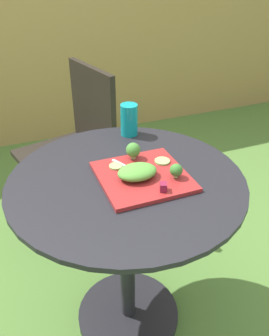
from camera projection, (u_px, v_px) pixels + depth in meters
ground_plane at (128, 317)px, 1.60m from camera, size 12.00×12.00×0.00m
bamboo_fence at (37, 40)px, 2.69m from camera, size 8.00×0.08×1.64m
patio_table at (127, 244)px, 1.36m from camera, size 0.81×0.81×0.75m
patio_chair at (77, 138)px, 1.94m from camera, size 0.54×0.54×0.90m
salad_plate at (143, 176)px, 1.20m from camera, size 0.29×0.29×0.01m
drinking_glass at (129, 121)px, 1.46m from camera, size 0.07×0.07×0.13m
fork at (131, 169)px, 1.22m from camera, size 0.08×0.15×0.00m
lettuce_mound at (137, 172)px, 1.17m from camera, size 0.13×0.10×0.04m
broccoli_floret_0 at (176, 170)px, 1.17m from camera, size 0.04×0.04×0.05m
broccoli_floret_1 at (133, 150)px, 1.27m from camera, size 0.05×0.05×0.06m
cucumber_slice_0 at (162, 161)px, 1.26m from camera, size 0.05×0.05×0.01m
cucumber_slice_1 at (116, 166)px, 1.24m from camera, size 0.05×0.05×0.01m
beet_chunk_0 at (163, 187)px, 1.11m from camera, size 0.03×0.03×0.03m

